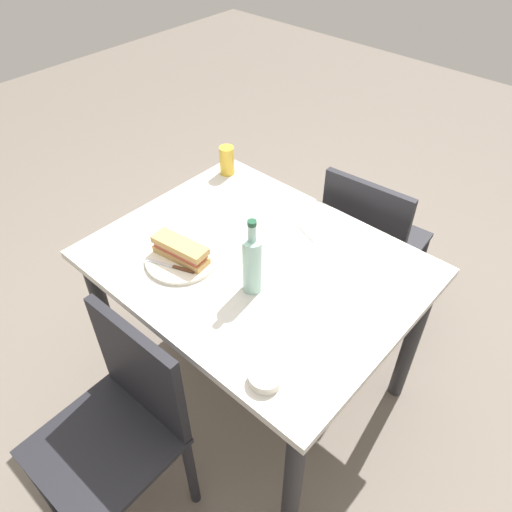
{
  "coord_description": "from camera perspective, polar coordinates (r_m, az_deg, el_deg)",
  "views": [
    {
      "loc": [
        -0.85,
        0.94,
        1.91
      ],
      "look_at": [
        0.0,
        0.0,
        0.76
      ],
      "focal_mm": 34.5,
      "sensor_mm": 36.0,
      "label": 1
    }
  ],
  "objects": [
    {
      "name": "paper_napkin",
      "position": [
        1.88,
        7.27,
        3.44
      ],
      "size": [
        0.18,
        0.18,
        0.0
      ],
      "primitive_type": "cube",
      "rotation": [
        0.0,
        0.0,
        -0.31
      ],
      "color": "white",
      "rests_on": "dining_table"
    },
    {
      "name": "beer_glass",
      "position": [
        2.14,
        -3.39,
        11.0
      ],
      "size": [
        0.06,
        0.06,
        0.12
      ],
      "primitive_type": "cylinder",
      "color": "gold",
      "rests_on": "dining_table"
    },
    {
      "name": "dining_table",
      "position": [
        1.8,
        0.0,
        -3.11
      ],
      "size": [
        1.1,
        0.87,
        0.74
      ],
      "color": "beige",
      "rests_on": "ground"
    },
    {
      "name": "plate_near",
      "position": [
        1.74,
        -8.6,
        -0.33
      ],
      "size": [
        0.25,
        0.25,
        0.01
      ],
      "primitive_type": "cylinder",
      "color": "silver",
      "rests_on": "dining_table"
    },
    {
      "name": "baguette_sandwich_near",
      "position": [
        1.71,
        -8.74,
        0.7
      ],
      "size": [
        0.21,
        0.1,
        0.07
      ],
      "color": "tan",
      "rests_on": "plate_near"
    },
    {
      "name": "olive_bowl",
      "position": [
        1.39,
        1.11,
        -13.93
      ],
      "size": [
        0.1,
        0.1,
        0.03
      ],
      "primitive_type": "cylinder",
      "color": "silver",
      "rests_on": "dining_table"
    },
    {
      "name": "chair_far",
      "position": [
        1.69,
        -15.27,
        -17.9
      ],
      "size": [
        0.41,
        0.41,
        0.85
      ],
      "color": "black",
      "rests_on": "ground"
    },
    {
      "name": "water_bottle",
      "position": [
        1.55,
        -0.44,
        -0.88
      ],
      "size": [
        0.07,
        0.07,
        0.28
      ],
      "color": "#99C6B7",
      "rests_on": "dining_table"
    },
    {
      "name": "chair_near",
      "position": [
        2.25,
        12.88,
        1.56
      ],
      "size": [
        0.43,
        0.43,
        0.85
      ],
      "color": "black",
      "rests_on": "ground"
    },
    {
      "name": "ground_plane",
      "position": [
        2.29,
        0.0,
        -14.24
      ],
      "size": [
        8.0,
        8.0,
        0.0
      ],
      "primitive_type": "plane",
      "color": "#6B6056"
    },
    {
      "name": "knife_near",
      "position": [
        1.7,
        -9.56,
        -1.23
      ],
      "size": [
        0.17,
        0.07,
        0.01
      ],
      "color": "silver",
      "rests_on": "plate_near"
    }
  ]
}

